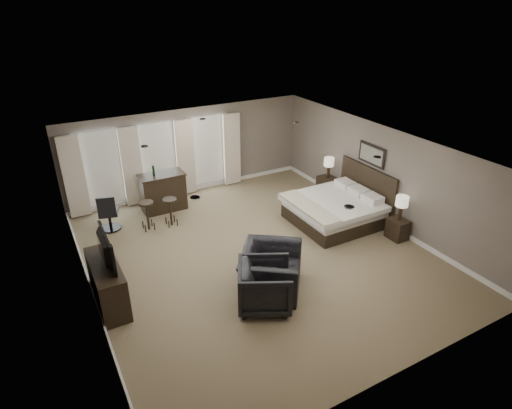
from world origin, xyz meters
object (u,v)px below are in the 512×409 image
armchair_near (271,264)px  bar_stool_left (147,216)px  nightstand_far (327,187)px  bar_stool_right (171,212)px  desk_chair (108,212)px  nightstand_near (398,229)px  armchair_far (265,284)px  bed (335,199)px  bar_counter (163,192)px  tv (103,261)px  lamp_near (401,208)px  dresser (107,284)px  lamp_far (329,168)px

armchair_near → bar_stool_left: bearing=59.8°
nightstand_far → bar_stool_right: bearing=173.7°
nightstand_far → desk_chair: 6.36m
bar_stool_right → armchair_near: bearing=-75.7°
desk_chair → bar_stool_right: bearing=174.6°
nightstand_near → armchair_far: 4.29m
bed → bar_counter: bearing=141.6°
nightstand_far → tv: tv is taller
lamp_near → armchair_far: 4.30m
nightstand_far → armchair_near: size_ratio=0.44×
dresser → bar_counter: 4.16m
nightstand_far → bed: bearing=-121.5°
lamp_far → tv: bearing=-164.2°
nightstand_far → dresser: (-6.92, -1.96, 0.16)m
armchair_far → bar_counter: size_ratio=0.83×
armchair_far → desk_chair: armchair_far is taller
bed → armchair_near: bearing=-150.8°
tv → armchair_near: bearing=-110.5°
dresser → bar_stool_left: 2.99m
lamp_far → nightstand_far: bearing=0.0°
nightstand_near → dresser: 6.99m
nightstand_far → dresser: 7.19m
nightstand_near → desk_chair: size_ratio=0.51×
lamp_near → lamp_far: bearing=90.0°
nightstand_far → bar_stool_left: size_ratio=0.77×
armchair_far → bar_stool_right: bearing=35.2°
armchair_far → bed: bearing=-30.4°
bed → nightstand_near: bearing=-58.5°
lamp_far → bar_counter: 4.91m
nightstand_far → tv: bearing=-164.2°
dresser → tv: bearing=0.0°
bed → desk_chair: bearing=154.6°
lamp_near → dresser: size_ratio=0.40×
bar_counter → armchair_far: bearing=-85.3°
lamp_near → armchair_near: (-3.85, -0.20, -0.25)m
desk_chair → bar_counter: bearing=-149.5°
nightstand_far → desk_chair: size_ratio=0.59×
dresser → tv: tv is taller
bar_counter → desk_chair: bearing=-165.1°
tv → nightstand_far: bearing=-74.2°
armchair_far → dresser: bearing=87.1°
nightstand_near → bar_stool_left: bar_stool_left is taller
dresser → bar_stool_left: bearing=59.1°
lamp_far → bar_stool_right: bearing=173.7°
lamp_far → armchair_near: lamp_far is taller
nightstand_far → bar_stool_left: bar_stool_left is taller
lamp_far → armchair_far: (-4.24, -3.54, -0.40)m
nightstand_near → desk_chair: bearing=147.4°
lamp_far → bar_stool_left: bearing=173.6°
armchair_far → bar_stool_right: 4.11m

